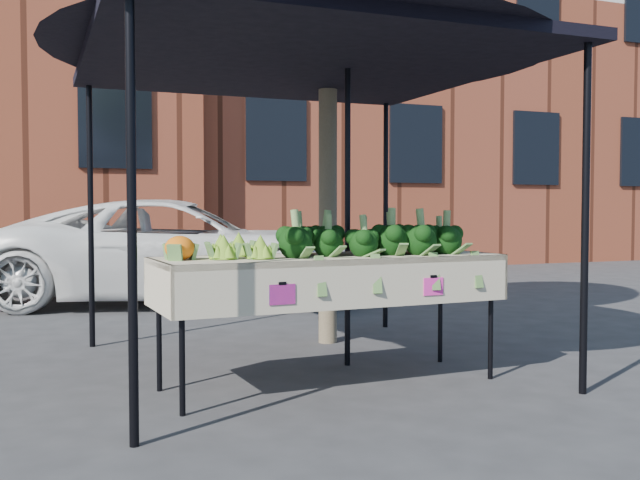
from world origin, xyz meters
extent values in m
plane|color=#2A2A2C|center=(0.00, 0.00, 0.00)|extent=(90.00, 90.00, 0.00)
cube|color=#BCAF97|center=(0.11, -0.02, 0.45)|extent=(2.44, 0.92, 0.90)
cube|color=#F22D8C|center=(-0.40, -0.43, 0.70)|extent=(0.17, 0.01, 0.12)
cube|color=#F12DA5|center=(0.69, -0.43, 0.70)|extent=(0.17, 0.01, 0.12)
ellipsoid|color=black|center=(0.44, 0.00, 1.04)|extent=(1.49, 0.59, 0.28)
ellipsoid|color=#90BF39|center=(-0.55, 0.01, 1.01)|extent=(0.45, 0.59, 0.22)
ellipsoid|color=orange|center=(-0.94, -0.07, 1.00)|extent=(0.22, 0.22, 0.19)
imported|color=white|center=(-0.03, 4.80, 2.42)|extent=(1.97, 2.54, 4.83)
cube|color=brown|center=(7.00, 12.50, 4.25)|extent=(12.00, 8.00, 8.50)
camera|label=1|loc=(-1.78, -4.63, 1.22)|focal=40.62mm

